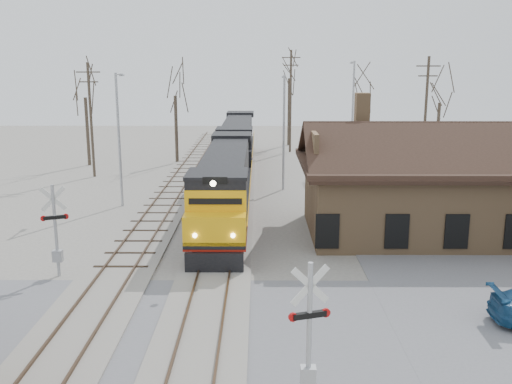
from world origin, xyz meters
TOP-DOWN VIEW (x-y plane):
  - ground at (0.00, 0.00)m, footprint 140.00×140.00m
  - road at (0.00, 0.00)m, footprint 60.00×9.00m
  - track_main at (0.00, 15.00)m, footprint 3.40×90.00m
  - track_siding at (-4.50, 15.00)m, footprint 3.40×90.00m
  - depot at (11.99, 12.00)m, footprint 15.20×9.31m
  - locomotive_lead at (0.00, 14.57)m, footprint 2.94×19.66m
  - locomotive_trailing at (0.00, 34.50)m, footprint 2.94×19.66m
  - crossbuck_near at (3.45, -5.08)m, footprint 1.20×0.44m
  - crossbuck_far at (-7.13, 5.10)m, footprint 1.17×0.52m
  - streetlight_a at (-7.32, 18.48)m, footprint 0.25×2.04m
  - streetlight_b at (3.94, 23.76)m, footprint 0.25×2.04m
  - streetlight_c at (10.57, 32.70)m, footprint 0.25×2.04m
  - utility_pole_a at (-12.17, 28.71)m, footprint 2.00×0.24m
  - utility_pole_b at (5.47, 42.92)m, footprint 2.00×0.24m
  - utility_pole_c at (16.05, 28.64)m, footprint 2.00×0.24m
  - tree_a at (-14.25, 34.41)m, footprint 4.30×4.30m
  - tree_b at (-6.00, 35.74)m, footprint 4.36×4.36m
  - tree_c at (5.60, 48.43)m, footprint 5.25×5.25m
  - tree_d at (12.85, 40.07)m, footprint 4.00×4.00m
  - tree_e at (19.30, 35.41)m, footprint 3.92×3.92m

SIDE VIEW (x-z plane):
  - ground at x=0.00m, z-range 0.00..0.00m
  - road at x=0.00m, z-range 0.00..0.03m
  - track_main at x=0.00m, z-range -0.05..0.19m
  - track_siding at x=-4.50m, z-range -0.05..0.19m
  - crossbuck_far at x=-7.13m, z-range -0.15..4.13m
  - crossbuck_near at x=3.45m, z-range -0.15..4.17m
  - locomotive_trailing at x=0.00m, z-range 0.23..4.36m
  - locomotive_lead at x=0.00m, z-range 0.11..4.47m
  - depot at x=11.99m, z-range -1.54..6.36m
  - streetlight_b at x=3.94m, z-range 0.53..9.25m
  - streetlight_a at x=-7.32m, z-range 0.54..9.49m
  - utility_pole_a at x=-12.17m, z-range 0.22..9.88m
  - utility_pole_c at x=16.05m, z-range 0.23..10.37m
  - streetlight_c at x=10.57m, z-range 0.54..10.33m
  - utility_pole_b at x=5.47m, z-range 0.23..11.21m
  - tree_e at x=19.30m, z-range 2.03..11.64m
  - tree_d at x=12.85m, z-range 2.07..11.87m
  - tree_a at x=-14.25m, z-range 2.23..12.75m
  - tree_b at x=-6.00m, z-range 2.26..12.93m
  - tree_c at x=5.60m, z-range 2.73..15.59m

